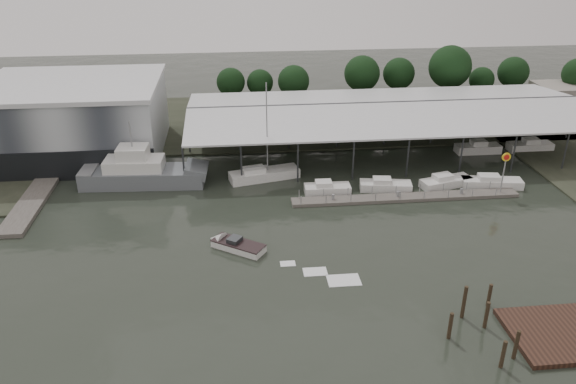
{
  "coord_description": "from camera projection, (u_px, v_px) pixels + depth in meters",
  "views": [
    {
      "loc": [
        -5.62,
        -49.65,
        30.24
      ],
      "look_at": [
        0.37,
        8.2,
        2.5
      ],
      "focal_mm": 35.0,
      "sensor_mm": 36.0,
      "label": 1
    }
  ],
  "objects": [
    {
      "name": "shell_fuel_sign",
      "position": [
        505.0,
        165.0,
        67.91
      ],
      "size": [
        1.1,
        0.18,
        5.55
      ],
      "color": "gray",
      "rests_on": "ground"
    },
    {
      "name": "floating_dock",
      "position": [
        406.0,
        197.0,
        68.4
      ],
      "size": [
        28.0,
        2.0,
        1.4
      ],
      "color": "#615C55",
      "rests_on": "ground"
    },
    {
      "name": "moored_cruiser_1",
      "position": [
        385.0,
        185.0,
        70.54
      ],
      "size": [
        6.67,
        3.2,
        1.7
      ],
      "rotation": [
        0.0,
        0.0,
        -0.16
      ],
      "color": "white",
      "rests_on": "ground"
    },
    {
      "name": "moored_cruiser_0",
      "position": [
        327.0,
        189.0,
        69.69
      ],
      "size": [
        5.72,
        2.3,
        1.7
      ],
      "rotation": [
        0.0,
        0.0,
        -0.02
      ],
      "color": "white",
      "rests_on": "ground"
    },
    {
      "name": "speedboat_underway",
      "position": [
        234.0,
        245.0,
        57.91
      ],
      "size": [
        15.15,
        10.72,
        2.0
      ],
      "rotation": [
        0.0,
        0.0,
        2.54
      ],
      "color": "white",
      "rests_on": "ground"
    },
    {
      "name": "moored_cruiser_2",
      "position": [
        446.0,
        182.0,
        71.57
      ],
      "size": [
        7.09,
        3.83,
        1.7
      ],
      "rotation": [
        0.0,
        0.0,
        0.25
      ],
      "color": "white",
      "rests_on": "ground"
    },
    {
      "name": "ground",
      "position": [
        293.0,
        248.0,
        58.11
      ],
      "size": [
        200.0,
        200.0,
        0.0
      ],
      "primitive_type": "plane",
      "color": "#252B23",
      "rests_on": "ground"
    },
    {
      "name": "white_sailboat",
      "position": [
        263.0,
        174.0,
        73.59
      ],
      "size": [
        9.5,
        4.68,
        13.04
      ],
      "rotation": [
        0.0,
        0.0,
        0.24
      ],
      "color": "white",
      "rests_on": "ground"
    },
    {
      "name": "land_strip_far",
      "position": [
        266.0,
        120.0,
        95.78
      ],
      "size": [
        140.0,
        30.0,
        0.3
      ],
      "color": "#35382A",
      "rests_on": "ground"
    },
    {
      "name": "covered_boat_shed",
      "position": [
        387.0,
        107.0,
        82.19
      ],
      "size": [
        58.24,
        24.0,
        6.96
      ],
      "color": "silver",
      "rests_on": "ground"
    },
    {
      "name": "horizon_tree_line",
      "position": [
        410.0,
        74.0,
        100.7
      ],
      "size": [
        68.79,
        9.87,
        11.27
      ],
      "color": "#2F2115",
      "rests_on": "ground"
    },
    {
      "name": "grey_trawler",
      "position": [
        144.0,
        173.0,
        71.7
      ],
      "size": [
        16.31,
        5.32,
        8.84
      ],
      "rotation": [
        0.0,
        0.0,
        -0.06
      ],
      "color": "#575C60",
      "rests_on": "ground"
    },
    {
      "name": "storage_warehouse",
      "position": [
        75.0,
        118.0,
        80.12
      ],
      "size": [
        24.5,
        20.5,
        10.5
      ],
      "color": "#A7AEB2",
      "rests_on": "ground"
    },
    {
      "name": "moored_cruiser_3",
      "position": [
        491.0,
        182.0,
        71.42
      ],
      "size": [
        7.73,
        3.34,
        1.7
      ],
      "rotation": [
        0.0,
        0.0,
        -0.16
      ],
      "color": "white",
      "rests_on": "ground"
    },
    {
      "name": "trawler_dock",
      "position": [
        34.0,
        199.0,
        67.79
      ],
      "size": [
        3.0,
        18.0,
        0.5
      ],
      "color": "#615C55",
      "rests_on": "ground"
    },
    {
      "name": "mooring_pilings",
      "position": [
        483.0,
        324.0,
        45.4
      ],
      "size": [
        5.29,
        7.73,
        3.75
      ],
      "color": "#382C1C",
      "rests_on": "ground"
    }
  ]
}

